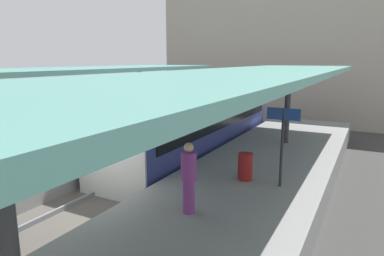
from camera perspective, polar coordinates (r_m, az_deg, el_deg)
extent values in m
plane|color=#383835|center=(10.69, -16.48, -14.06)|extent=(80.00, 80.00, 0.00)
cube|color=gray|center=(13.30, -28.56, -7.59)|extent=(4.40, 28.00, 1.00)
cube|color=gray|center=(8.48, 2.97, -16.81)|extent=(4.40, 28.00, 1.00)
cube|color=#4C4742|center=(10.65, -16.51, -13.57)|extent=(3.20, 28.00, 0.20)
cube|color=slate|center=(11.06, -19.30, -11.82)|extent=(0.08, 28.00, 0.14)
cube|color=slate|center=(10.12, -13.55, -13.70)|extent=(0.08, 28.00, 0.14)
cube|color=#38428C|center=(15.57, 0.93, 0.78)|extent=(2.70, 11.76, 2.90)
cube|color=silver|center=(10.81, -13.43, -5.10)|extent=(2.65, 0.08, 2.60)
cube|color=black|center=(16.16, -3.40, 2.41)|extent=(0.04, 10.82, 0.76)
cube|color=black|center=(14.95, 5.63, 1.65)|extent=(0.04, 10.82, 0.76)
cube|color=#515156|center=(15.36, 0.95, 6.47)|extent=(2.16, 11.17, 0.20)
cylinder|color=#333335|center=(18.14, -8.64, 4.88)|extent=(0.24, 0.24, 3.00)
cube|color=slate|center=(13.50, -25.05, 8.52)|extent=(4.18, 21.00, 0.16)
cylinder|color=#333335|center=(14.96, 15.57, 3.29)|extent=(0.24, 0.24, 3.03)
cube|color=slate|center=(8.78, 7.11, 8.69)|extent=(4.18, 21.00, 0.16)
cylinder|color=#262628|center=(9.77, 14.71, -3.26)|extent=(0.08, 0.08, 2.20)
cube|color=navy|center=(9.58, 14.99, 2.25)|extent=(0.90, 0.06, 0.32)
cylinder|color=maroon|center=(10.29, 8.85, -6.33)|extent=(0.44, 0.44, 0.80)
cylinder|color=#7A337A|center=(8.06, -0.54, -11.28)|extent=(0.28, 0.28, 0.80)
cylinder|color=#7A337A|center=(7.81, -0.55, -6.35)|extent=(0.36, 0.36, 0.65)
sphere|color=tan|center=(7.69, -0.56, -3.25)|extent=(0.22, 0.22, 0.22)
cylinder|color=#386B3D|center=(12.57, -25.71, -3.93)|extent=(0.28, 0.28, 0.87)
cylinder|color=#998460|center=(12.41, -26.00, -0.57)|extent=(0.36, 0.36, 0.64)
sphere|color=tan|center=(12.34, -26.18, 1.38)|extent=(0.22, 0.22, 0.22)
cube|color=#A89E8E|center=(27.45, 15.89, 12.99)|extent=(18.00, 6.00, 11.00)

